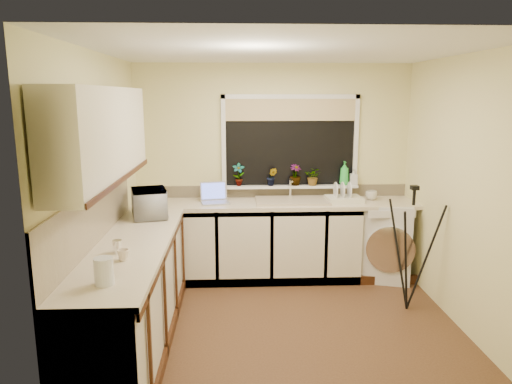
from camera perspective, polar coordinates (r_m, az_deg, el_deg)
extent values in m
plane|color=brown|center=(4.59, 3.43, -15.61)|extent=(3.20, 3.20, 0.00)
plane|color=white|center=(4.10, 3.85, 16.53)|extent=(3.20, 3.20, 0.00)
plane|color=beige|center=(5.64, 2.00, 2.69)|extent=(3.20, 0.00, 3.20)
plane|color=beige|center=(2.74, 7.00, -6.99)|extent=(3.20, 0.00, 3.20)
plane|color=beige|center=(4.31, -18.05, -0.64)|extent=(0.00, 3.00, 3.00)
plane|color=beige|center=(4.63, 23.74, -0.25)|extent=(0.00, 3.00, 3.00)
cube|color=silver|center=(5.52, -1.19, -6.00)|extent=(2.55, 0.60, 0.86)
cube|color=silver|center=(4.20, -14.41, -12.17)|extent=(0.54, 2.40, 0.86)
cube|color=beige|center=(5.41, 2.23, -1.40)|extent=(3.20, 0.60, 0.04)
cube|color=beige|center=(4.04, -14.73, -6.30)|extent=(0.60, 2.40, 0.04)
cube|color=silver|center=(3.75, -18.03, 6.53)|extent=(0.28, 1.90, 0.70)
cube|color=beige|center=(4.05, -18.90, -2.92)|extent=(0.02, 2.40, 0.45)
cube|color=beige|center=(5.68, 1.99, 0.13)|extent=(3.20, 0.02, 0.14)
cube|color=black|center=(5.61, 4.09, 5.96)|extent=(1.50, 0.02, 1.00)
cube|color=tan|center=(5.56, 4.17, 9.79)|extent=(1.50, 0.02, 0.25)
cube|color=white|center=(5.63, 4.08, 0.68)|extent=(1.60, 0.14, 0.03)
cube|color=tan|center=(5.43, 4.34, -1.04)|extent=(0.82, 0.46, 0.03)
cylinder|color=silver|center=(5.58, 4.13, 0.43)|extent=(0.03, 0.03, 0.24)
cube|color=silver|center=(5.75, 14.80, -5.48)|extent=(0.78, 0.76, 0.90)
cube|color=#9D9CA4|center=(5.35, -4.89, -1.28)|extent=(0.34, 0.27, 0.02)
cube|color=#5063DA|center=(5.45, -5.10, 0.16)|extent=(0.31, 0.11, 0.21)
cylinder|color=silver|center=(4.79, -11.99, -1.87)|extent=(0.16, 0.16, 0.20)
cube|color=silver|center=(5.50, 10.48, -0.86)|extent=(0.41, 0.32, 0.06)
cylinder|color=silver|center=(3.22, -17.76, -9.03)|extent=(0.12, 0.12, 0.18)
cylinder|color=white|center=(3.83, -16.26, -6.29)|extent=(0.07, 0.07, 0.10)
imported|color=silver|center=(4.86, -12.62, -1.31)|extent=(0.44, 0.55, 0.27)
imported|color=#999999|center=(5.55, -2.10, 2.11)|extent=(0.14, 0.10, 0.27)
imported|color=#999999|center=(5.55, 1.91, 1.83)|extent=(0.13, 0.11, 0.21)
imported|color=#999999|center=(5.61, 4.72, 2.07)|extent=(0.18, 0.18, 0.25)
imported|color=#999999|center=(5.61, 6.87, 1.85)|extent=(0.24, 0.22, 0.21)
imported|color=green|center=(5.70, 10.53, 2.24)|extent=(0.11, 0.12, 0.28)
imported|color=#999999|center=(5.73, 11.61, 1.80)|extent=(0.09, 0.10, 0.19)
imported|color=beige|center=(5.67, 13.63, -0.39)|extent=(0.14, 0.14, 0.11)
imported|color=beige|center=(3.65, -15.63, -7.28)|extent=(0.09, 0.09, 0.08)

